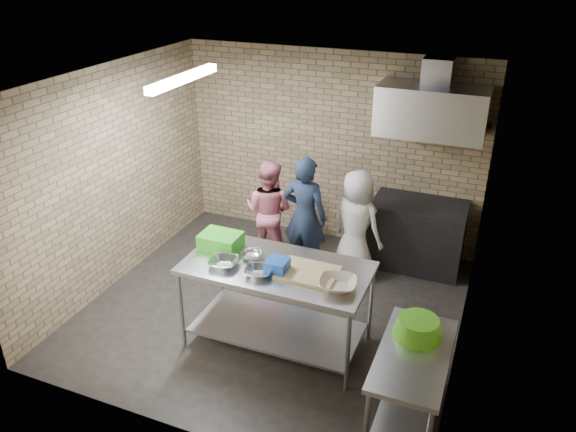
# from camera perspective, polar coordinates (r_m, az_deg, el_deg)

# --- Properties ---
(floor) EXTENTS (4.20, 4.20, 0.00)m
(floor) POSITION_cam_1_polar(r_m,az_deg,el_deg) (6.73, -1.45, -9.39)
(floor) COLOR black
(floor) RESTS_ON ground
(ceiling) EXTENTS (4.20, 4.20, 0.00)m
(ceiling) POSITION_cam_1_polar(r_m,az_deg,el_deg) (5.60, -1.77, 13.69)
(ceiling) COLOR black
(ceiling) RESTS_ON ground
(back_wall) EXTENTS (4.20, 0.06, 2.70)m
(back_wall) POSITION_cam_1_polar(r_m,az_deg,el_deg) (7.78, 4.34, 6.89)
(back_wall) COLOR tan
(back_wall) RESTS_ON ground
(front_wall) EXTENTS (4.20, 0.06, 2.70)m
(front_wall) POSITION_cam_1_polar(r_m,az_deg,el_deg) (4.53, -11.88, -8.95)
(front_wall) COLOR tan
(front_wall) RESTS_ON ground
(left_wall) EXTENTS (0.06, 4.00, 2.70)m
(left_wall) POSITION_cam_1_polar(r_m,az_deg,el_deg) (7.08, -17.40, 3.75)
(left_wall) COLOR tan
(left_wall) RESTS_ON ground
(right_wall) EXTENTS (0.06, 4.00, 2.70)m
(right_wall) POSITION_cam_1_polar(r_m,az_deg,el_deg) (5.62, 18.45, -2.39)
(right_wall) COLOR tan
(right_wall) RESTS_ON ground
(prep_table) EXTENTS (1.91, 0.96, 0.96)m
(prep_table) POSITION_cam_1_polar(r_m,az_deg,el_deg) (5.95, -1.14, -9.09)
(prep_table) COLOR silver
(prep_table) RESTS_ON floor
(side_counter) EXTENTS (0.60, 1.20, 0.75)m
(side_counter) POSITION_cam_1_polar(r_m,az_deg,el_deg) (5.28, 12.38, -16.60)
(side_counter) COLOR silver
(side_counter) RESTS_ON floor
(stove) EXTENTS (1.20, 0.70, 0.90)m
(stove) POSITION_cam_1_polar(r_m,az_deg,el_deg) (7.55, 13.05, -1.84)
(stove) COLOR black
(stove) RESTS_ON floor
(range_hood) EXTENTS (1.30, 0.60, 0.60)m
(range_hood) POSITION_cam_1_polar(r_m,az_deg,el_deg) (7.00, 14.49, 10.36)
(range_hood) COLOR silver
(range_hood) RESTS_ON back_wall
(hood_duct) EXTENTS (0.35, 0.30, 0.30)m
(hood_duct) POSITION_cam_1_polar(r_m,az_deg,el_deg) (7.04, 15.11, 14.17)
(hood_duct) COLOR #A5A8AD
(hood_duct) RESTS_ON back_wall
(wall_shelf) EXTENTS (0.80, 0.20, 0.04)m
(wall_shelf) POSITION_cam_1_polar(r_m,az_deg,el_deg) (7.20, 16.95, 8.99)
(wall_shelf) COLOR #3F2B19
(wall_shelf) RESTS_ON back_wall
(fluorescent_fixture) EXTENTS (0.10, 1.25, 0.08)m
(fluorescent_fixture) POSITION_cam_1_polar(r_m,az_deg,el_deg) (6.08, -10.68, 13.68)
(fluorescent_fixture) COLOR white
(fluorescent_fixture) RESTS_ON ceiling
(green_crate) EXTENTS (0.43, 0.32, 0.17)m
(green_crate) POSITION_cam_1_polar(r_m,az_deg,el_deg) (6.01, -6.90, -2.56)
(green_crate) COLOR green
(green_crate) RESTS_ON prep_table
(blue_tub) EXTENTS (0.21, 0.21, 0.14)m
(blue_tub) POSITION_cam_1_polar(r_m,az_deg,el_deg) (5.55, -1.12, -5.14)
(blue_tub) COLOR #174FB1
(blue_tub) RESTS_ON prep_table
(cutting_board) EXTENTS (0.58, 0.45, 0.03)m
(cutting_board) POSITION_cam_1_polar(r_m,az_deg,el_deg) (5.55, 2.07, -5.81)
(cutting_board) COLOR tan
(cutting_board) RESTS_ON prep_table
(mixing_bowl_a) EXTENTS (0.35, 0.35, 0.07)m
(mixing_bowl_a) POSITION_cam_1_polar(r_m,az_deg,el_deg) (5.70, -6.63, -4.79)
(mixing_bowl_a) COLOR #B4B7BB
(mixing_bowl_a) RESTS_ON prep_table
(mixing_bowl_b) EXTENTS (0.26, 0.26, 0.07)m
(mixing_bowl_b) POSITION_cam_1_polar(r_m,az_deg,el_deg) (5.81, -3.72, -4.02)
(mixing_bowl_b) COLOR silver
(mixing_bowl_b) RESTS_ON prep_table
(mixing_bowl_c) EXTENTS (0.32, 0.32, 0.07)m
(mixing_bowl_c) POSITION_cam_1_polar(r_m,az_deg,el_deg) (5.53, -3.05, -5.74)
(mixing_bowl_c) COLOR silver
(mixing_bowl_c) RESTS_ON prep_table
(ceramic_bowl) EXTENTS (0.43, 0.43, 0.09)m
(ceramic_bowl) POSITION_cam_1_polar(r_m,az_deg,el_deg) (5.34, 5.14, -6.96)
(ceramic_bowl) COLOR beige
(ceramic_bowl) RESTS_ON prep_table
(green_basin) EXTENTS (0.46, 0.46, 0.17)m
(green_basin) POSITION_cam_1_polar(r_m,az_deg,el_deg) (5.19, 13.19, -11.02)
(green_basin) COLOR #59C626
(green_basin) RESTS_ON side_counter
(bottle_red) EXTENTS (0.07, 0.07, 0.18)m
(bottle_red) POSITION_cam_1_polar(r_m,az_deg,el_deg) (7.19, 15.07, 10.13)
(bottle_red) COLOR #B22619
(bottle_red) RESTS_ON wall_shelf
(bottle_green) EXTENTS (0.06, 0.06, 0.15)m
(bottle_green) POSITION_cam_1_polar(r_m,az_deg,el_deg) (7.16, 18.25, 9.53)
(bottle_green) COLOR green
(bottle_green) RESTS_ON wall_shelf
(man_navy) EXTENTS (0.61, 0.42, 1.61)m
(man_navy) POSITION_cam_1_polar(r_m,az_deg,el_deg) (7.03, 1.75, -0.06)
(man_navy) COLOR #131B31
(man_navy) RESTS_ON floor
(woman_pink) EXTENTS (0.71, 0.56, 1.41)m
(woman_pink) POSITION_cam_1_polar(r_m,az_deg,el_deg) (7.42, -1.97, 0.54)
(woman_pink) COLOR #D77186
(woman_pink) RESTS_ON floor
(woman_white) EXTENTS (0.82, 0.68, 1.44)m
(woman_white) POSITION_cam_1_polar(r_m,az_deg,el_deg) (7.06, 7.02, -0.88)
(woman_white) COLOR silver
(woman_white) RESTS_ON floor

